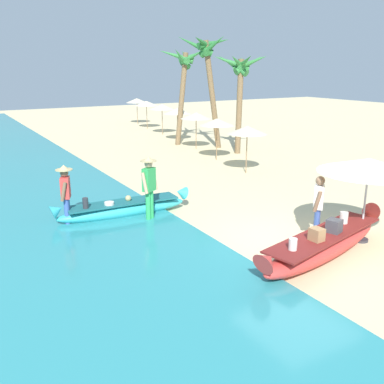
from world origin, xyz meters
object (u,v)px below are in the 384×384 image
object	(u,v)px
person_tourist_customer	(318,205)
palm_tree_mid_cluster	(184,68)
boat_red_foreground	(324,244)
person_vendor_assistant	(66,191)
palm_tree_tall_inland	(207,59)
boat_cyan_midground	(123,209)
palm_tree_leaning_seaward	(241,71)
person_vendor_hatted	(149,184)
patio_umbrella_large	(369,166)

from	to	relation	value
person_tourist_customer	palm_tree_mid_cluster	bearing A→B (deg)	73.25
boat_red_foreground	person_vendor_assistant	world-z (taller)	person_vendor_assistant
boat_red_foreground	palm_tree_tall_inland	bearing A→B (deg)	68.64
boat_cyan_midground	person_vendor_assistant	bearing A→B (deg)	176.34
boat_cyan_midground	person_tourist_customer	xyz separation A→B (m)	(3.44, -4.06, 0.67)
palm_tree_leaning_seaward	palm_tree_mid_cluster	distance (m)	3.90
person_vendor_assistant	palm_tree_leaning_seaward	bearing A→B (deg)	30.81
palm_tree_tall_inland	person_vendor_hatted	bearing A→B (deg)	-130.24
boat_cyan_midground	person_vendor_hatted	xyz separation A→B (m)	(0.50, -0.73, 0.82)
person_vendor_assistant	palm_tree_leaning_seaward	distance (m)	12.18
boat_cyan_midground	palm_tree_mid_cluster	size ratio (longest dim) A/B	0.78
boat_red_foreground	patio_umbrella_large	bearing A→B (deg)	8.35
boat_red_foreground	palm_tree_mid_cluster	xyz separation A→B (m)	(4.78, 14.79, 3.79)
patio_umbrella_large	palm_tree_tall_inland	bearing A→B (deg)	74.52
person_vendor_hatted	person_tourist_customer	size ratio (longest dim) A/B	1.13
person_vendor_hatted	patio_umbrella_large	distance (m)	5.58
palm_tree_tall_inland	patio_umbrella_large	bearing A→B (deg)	-105.48
patio_umbrella_large	palm_tree_mid_cluster	distance (m)	15.08
patio_umbrella_large	palm_tree_tall_inland	size ratio (longest dim) A/B	0.41
boat_red_foreground	person_tourist_customer	world-z (taller)	person_tourist_customer
boat_red_foreground	palm_tree_tall_inland	size ratio (longest dim) A/B	0.81
person_tourist_customer	patio_umbrella_large	xyz separation A→B (m)	(0.97, -0.57, 0.97)
palm_tree_tall_inland	palm_tree_mid_cluster	bearing A→B (deg)	97.87
palm_tree_leaning_seaward	person_vendor_hatted	bearing A→B (deg)	-139.65
palm_tree_tall_inland	palm_tree_leaning_seaward	distance (m)	2.09
person_vendor_assistant	palm_tree_tall_inland	bearing A→B (deg)	39.97
person_vendor_assistant	boat_red_foreground	bearing A→B (deg)	-48.26
person_tourist_customer	palm_tree_leaning_seaward	distance (m)	11.83
person_vendor_hatted	palm_tree_tall_inland	world-z (taller)	palm_tree_tall_inland
person_vendor_assistant	palm_tree_mid_cluster	world-z (taller)	palm_tree_mid_cluster
boat_red_foreground	palm_tree_tall_inland	distance (m)	14.47
patio_umbrella_large	palm_tree_mid_cluster	xyz separation A→B (m)	(3.24, 14.56, 2.21)
boat_cyan_midground	palm_tree_mid_cluster	bearing A→B (deg)	52.39
boat_cyan_midground	patio_umbrella_large	xyz separation A→B (m)	(4.40, -4.63, 1.64)
person_vendor_hatted	person_vendor_assistant	xyz separation A→B (m)	(-2.05, 0.83, -0.10)
person_vendor_hatted	palm_tree_mid_cluster	xyz separation A→B (m)	(7.15, 10.66, 3.04)
boat_red_foreground	boat_cyan_midground	xyz separation A→B (m)	(-2.87, 4.86, -0.06)
palm_tree_leaning_seaward	palm_tree_tall_inland	bearing A→B (deg)	109.84
boat_cyan_midground	person_vendor_hatted	bearing A→B (deg)	-55.64
patio_umbrella_large	person_tourist_customer	bearing A→B (deg)	149.33
boat_red_foreground	person_vendor_assistant	distance (m)	6.68
palm_tree_leaning_seaward	boat_cyan_midground	bearing A→B (deg)	-144.41
palm_tree_tall_inland	boat_cyan_midground	bearing A→B (deg)	-134.56
patio_umbrella_large	palm_tree_tall_inland	distance (m)	13.40
boat_red_foreground	person_tourist_customer	size ratio (longest dim) A/B	2.83
person_vendor_assistant	palm_tree_mid_cluster	bearing A→B (deg)	46.89
person_vendor_assistant	palm_tree_mid_cluster	xyz separation A→B (m)	(9.20, 9.83, 3.14)
boat_cyan_midground	palm_tree_leaning_seaward	distance (m)	11.19
person_tourist_customer	palm_tree_mid_cluster	distance (m)	14.95
person_vendor_assistant	palm_tree_tall_inland	xyz separation A→B (m)	(9.46, 7.93, 3.57)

